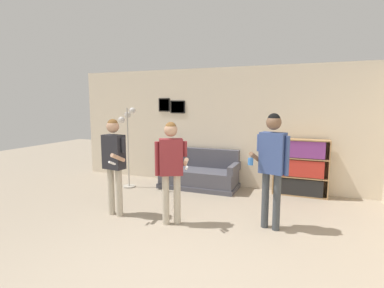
# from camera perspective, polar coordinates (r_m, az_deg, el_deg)

# --- Properties ---
(ground_plane) EXTENTS (20.00, 20.00, 0.00)m
(ground_plane) POSITION_cam_1_polar(r_m,az_deg,el_deg) (3.58, -7.96, -24.26)
(ground_plane) COLOR gray
(wall_back) EXTENTS (8.21, 0.08, 2.70)m
(wall_back) POSITION_cam_1_polar(r_m,az_deg,el_deg) (6.85, 8.61, 3.10)
(wall_back) COLOR beige
(wall_back) RESTS_ON ground_plane
(couch) EXTENTS (1.75, 0.80, 0.85)m
(couch) POSITION_cam_1_polar(r_m,az_deg,el_deg) (6.83, 1.42, -5.90)
(couch) COLOR #4C4C56
(couch) RESTS_ON ground_plane
(bookshelf) EXTENTS (1.08, 0.30, 1.18)m
(bookshelf) POSITION_cam_1_polar(r_m,az_deg,el_deg) (6.56, 19.97, -4.24)
(bookshelf) COLOR #A87F51
(bookshelf) RESTS_ON ground_plane
(floor_lamp) EXTENTS (0.35, 0.38, 1.81)m
(floor_lamp) POSITION_cam_1_polar(r_m,az_deg,el_deg) (6.83, -12.15, 2.06)
(floor_lamp) COLOR #ADA89E
(floor_lamp) RESTS_ON ground_plane
(person_player_foreground_left) EXTENTS (0.50, 0.49, 1.64)m
(person_player_foreground_left) POSITION_cam_1_polar(r_m,az_deg,el_deg) (5.17, -14.68, -2.42)
(person_player_foreground_left) COLOR #B7AD99
(person_player_foreground_left) RESTS_ON ground_plane
(person_player_foreground_center) EXTENTS (0.59, 0.37, 1.62)m
(person_player_foreground_center) POSITION_cam_1_polar(r_m,az_deg,el_deg) (4.64, -4.01, -3.56)
(person_player_foreground_center) COLOR #B7AD99
(person_player_foreground_center) RESTS_ON ground_plane
(person_watcher_holding_cup) EXTENTS (0.56, 0.40, 1.75)m
(person_watcher_holding_cup) POSITION_cam_1_polar(r_m,az_deg,el_deg) (4.58, 15.05, -2.65)
(person_watcher_holding_cup) COLOR #3D4247
(person_watcher_holding_cup) RESTS_ON ground_plane
(bottle_on_floor) EXTENTS (0.06, 0.06, 0.29)m
(bottle_on_floor) POSITION_cam_1_polar(r_m,az_deg,el_deg) (6.56, -5.21, -8.05)
(bottle_on_floor) COLOR #3D6638
(bottle_on_floor) RESTS_ON ground_plane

